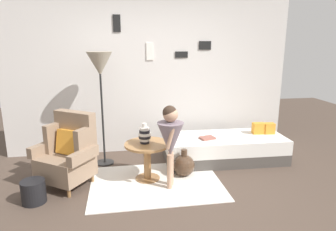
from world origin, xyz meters
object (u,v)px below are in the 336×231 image
at_px(person_child, 170,136).
at_px(magazine_basket, 33,192).
at_px(daybed, 224,148).
at_px(vase_striped, 145,135).
at_px(floor_lamp, 100,68).
at_px(side_table, 147,153).
at_px(demijohn_near, 184,165).
at_px(book_on_daybed, 207,138).
at_px(armchair, 69,153).

bearing_deg(person_child, magazine_basket, -175.71).
bearing_deg(daybed, vase_striped, -159.97).
bearing_deg(floor_lamp, side_table, -47.42).
bearing_deg(magazine_basket, demijohn_near, 12.86).
height_order(daybed, book_on_daybed, book_on_daybed).
xyz_separation_m(side_table, vase_striped, (-0.03, 0.02, 0.26)).
xyz_separation_m(floor_lamp, demijohn_near, (1.14, -0.64, -1.33)).
distance_m(armchair, person_child, 1.38).
xyz_separation_m(floor_lamp, book_on_daybed, (1.59, -0.24, -1.08)).
height_order(book_on_daybed, magazine_basket, book_on_daybed).
height_order(demijohn_near, magazine_basket, demijohn_near).
xyz_separation_m(armchair, demijohn_near, (1.57, -0.01, -0.28)).
bearing_deg(side_table, book_on_daybed, 23.52).
bearing_deg(magazine_basket, person_child, 4.29).
bearing_deg(armchair, book_on_daybed, 10.87).
distance_m(side_table, person_child, 0.51).
bearing_deg(demijohn_near, side_table, -176.48).
xyz_separation_m(daybed, floor_lamp, (-1.90, 0.17, 1.29)).
relative_size(vase_striped, demijohn_near, 0.71).
relative_size(daybed, person_child, 1.74).
relative_size(book_on_daybed, demijohn_near, 0.56).
height_order(armchair, vase_striped, armchair).
height_order(daybed, floor_lamp, floor_lamp).
bearing_deg(daybed, floor_lamp, 174.91).
height_order(armchair, demijohn_near, armchair).
height_order(armchair, book_on_daybed, armchair).
bearing_deg(vase_striped, side_table, -33.28).
bearing_deg(book_on_daybed, demijohn_near, -139.00).
distance_m(daybed, person_child, 1.37).
bearing_deg(book_on_daybed, magazine_basket, -160.70).
height_order(daybed, person_child, person_child).
bearing_deg(person_child, daybed, 37.60).
relative_size(side_table, demijohn_near, 1.57).
relative_size(side_table, floor_lamp, 0.36).
xyz_separation_m(daybed, side_table, (-1.29, -0.50, 0.18)).
bearing_deg(person_child, vase_striped, 135.30).
xyz_separation_m(daybed, demijohn_near, (-0.76, -0.47, -0.04)).
bearing_deg(armchair, demijohn_near, -0.20).
xyz_separation_m(armchair, book_on_daybed, (2.02, 0.39, -0.02)).
bearing_deg(demijohn_near, person_child, -128.59).
bearing_deg(demijohn_near, book_on_daybed, 41.00).
bearing_deg(daybed, armchair, -168.80).
bearing_deg(magazine_basket, side_table, 16.21).
bearing_deg(daybed, book_on_daybed, -166.65).
height_order(side_table, magazine_basket, side_table).
bearing_deg(magazine_basket, armchair, 51.19).
height_order(vase_striped, book_on_daybed, vase_striped).
distance_m(daybed, book_on_daybed, 0.39).
height_order(floor_lamp, magazine_basket, floor_lamp).
bearing_deg(floor_lamp, book_on_daybed, -8.69).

